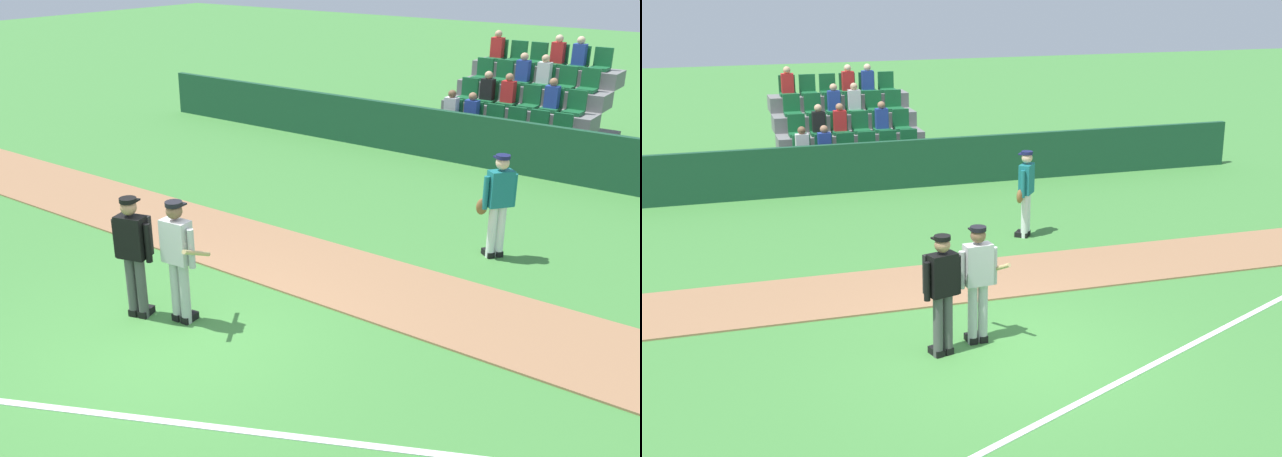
% 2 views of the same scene
% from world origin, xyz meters
% --- Properties ---
extents(ground_plane, '(80.00, 80.00, 0.00)m').
position_xyz_m(ground_plane, '(0.00, 0.00, 0.00)').
color(ground_plane, '#42843A').
extents(infield_dirt_path, '(28.00, 1.98, 0.03)m').
position_xyz_m(infield_dirt_path, '(0.00, 2.85, 0.01)').
color(infield_dirt_path, '#9E704C').
rests_on(infield_dirt_path, ground).
extents(foul_line_chalk, '(10.86, 5.29, 0.01)m').
position_xyz_m(foul_line_chalk, '(3.00, -0.50, 0.01)').
color(foul_line_chalk, white).
rests_on(foul_line_chalk, ground).
extents(dugout_fence, '(20.00, 0.16, 1.20)m').
position_xyz_m(dugout_fence, '(0.00, 9.67, 0.60)').
color(dugout_fence, '#19472D').
rests_on(dugout_fence, ground).
extents(stadium_bleachers, '(3.90, 3.80, 2.70)m').
position_xyz_m(stadium_bleachers, '(-0.01, 11.97, 0.76)').
color(stadium_bleachers, slate).
rests_on(stadium_bleachers, ground).
extents(batter_grey_jersey, '(0.71, 0.76, 1.76)m').
position_xyz_m(batter_grey_jersey, '(-0.24, 0.37, 0.97)').
color(batter_grey_jersey, '#B2B2B2').
rests_on(batter_grey_jersey, ground).
extents(umpire_home_plate, '(0.57, 0.38, 1.76)m').
position_xyz_m(umpire_home_plate, '(-0.85, 0.13, 1.00)').
color(umpire_home_plate, '#4C4C4C').
rests_on(umpire_home_plate, ground).
extents(runner_teal_jersey, '(0.53, 0.54, 1.76)m').
position_xyz_m(runner_teal_jersey, '(2.31, 4.99, 0.96)').
color(runner_teal_jersey, white).
rests_on(runner_teal_jersey, ground).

